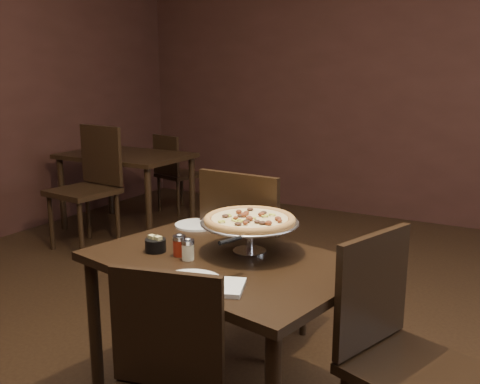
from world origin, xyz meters
The scene contains 15 objects.
room centered at (0.06, 0.03, 1.40)m, with size 6.04×7.04×2.84m.
dining_table centered at (0.01, 0.01, 0.60)m, with size 1.22×0.93×0.69m.
background_table centered at (-2.20, 1.93, 0.61)m, with size 1.13×0.76×0.71m.
pizza_stand centered at (0.06, 0.13, 0.83)m, with size 0.42×0.42×0.17m.
parmesan_shaker centered at (-0.11, -0.08, 0.73)m, with size 0.05×0.05×0.10m.
pepper_flake_shaker centered at (-0.17, -0.06, 0.74)m, with size 0.06×0.06×0.10m.
packet_caddy centered at (-0.29, -0.06, 0.72)m, with size 0.09×0.09×0.07m.
napkin_stack centered at (0.17, -0.27, 0.70)m, with size 0.16×0.16×0.02m, color white.
plate_left centered at (-0.36, 0.35, 0.69)m, with size 0.21×0.21×0.01m, color white.
plate_near centered at (0.04, -0.29, 0.70)m, with size 0.24×0.24×0.01m, color white.
serving_spatula centered at (0.13, -0.15, 0.83)m, with size 0.13×0.13×0.02m.
chair_far centered at (-0.15, 0.54, 0.53)m, with size 0.48×0.48×0.97m.
chair_side centered at (0.74, 0.00, 0.48)m, with size 0.52×0.52×0.88m.
bg_chair_far centered at (-2.15, 2.61, 0.45)m, with size 0.46×0.46×0.82m.
bg_chair_near centered at (-2.12, 1.38, 0.55)m, with size 0.52×0.52×1.01m.
Camera 1 is at (1.10, -1.79, 1.45)m, focal length 40.00 mm.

